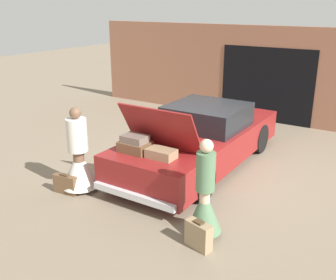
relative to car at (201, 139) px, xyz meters
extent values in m
plane|color=#7F705B|center=(0.00, -0.01, -0.60)|extent=(40.00, 40.00, 0.00)
cube|color=#9E664C|center=(0.00, 4.16, 0.80)|extent=(12.00, 0.12, 2.80)
cube|color=black|center=(0.00, 4.09, 0.50)|extent=(2.80, 0.02, 2.20)
cube|color=maroon|center=(0.00, -0.01, -0.10)|extent=(1.80, 4.77, 0.64)
cube|color=#1E2328|center=(0.00, 0.28, 0.47)|extent=(1.58, 1.53, 0.49)
cylinder|color=black|center=(-0.83, 1.47, -0.25)|extent=(0.18, 0.69, 0.69)
cylinder|color=black|center=(0.83, 1.47, -0.25)|extent=(0.18, 0.69, 0.69)
cylinder|color=black|center=(-0.83, -1.44, -0.25)|extent=(0.18, 0.69, 0.69)
cylinder|color=black|center=(0.83, -1.44, -0.25)|extent=(0.18, 0.69, 0.69)
cube|color=silver|center=(0.00, -2.44, -0.32)|extent=(1.71, 0.10, 0.12)
cube|color=maroon|center=(0.00, -1.57, 0.66)|extent=(1.53, 0.53, 0.88)
cube|color=brown|center=(-0.39, -1.83, 0.32)|extent=(0.56, 0.41, 0.19)
cube|color=#9E8460|center=(0.19, -1.83, 0.31)|extent=(0.51, 0.32, 0.17)
cube|color=#75665B|center=(-0.39, -1.83, 0.48)|extent=(0.45, 0.33, 0.13)
cylinder|color=brown|center=(-1.36, -2.31, -0.20)|extent=(0.21, 0.21, 0.79)
cone|color=silver|center=(-1.36, -2.31, -0.16)|extent=(0.72, 0.72, 0.71)
cylinder|color=silver|center=(-1.36, -2.31, 0.51)|extent=(0.38, 0.38, 0.63)
sphere|color=brown|center=(-1.36, -2.31, 0.93)|extent=(0.21, 0.21, 0.21)
cylinder|color=beige|center=(1.37, -2.43, -0.22)|extent=(0.16, 0.16, 0.76)
cone|color=#567A56|center=(1.37, -2.43, -0.18)|extent=(0.55, 0.55, 0.68)
cylinder|color=#567A56|center=(1.37, -2.43, 0.46)|extent=(0.29, 0.29, 0.60)
sphere|color=beige|center=(1.37, -2.43, 0.87)|extent=(0.21, 0.21, 0.21)
cube|color=brown|center=(-1.48, -2.60, -0.42)|extent=(0.50, 0.18, 0.36)
cube|color=#4C3823|center=(-1.48, -2.60, -0.21)|extent=(0.18, 0.09, 0.02)
cube|color=#9E8460|center=(1.47, -2.79, -0.39)|extent=(0.45, 0.27, 0.41)
cube|color=#4C3823|center=(1.47, -2.79, -0.17)|extent=(0.17, 0.13, 0.02)
camera|label=1|loc=(3.75, -7.19, 2.82)|focal=42.00mm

